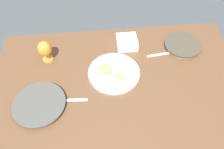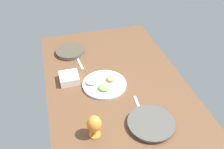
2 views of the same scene
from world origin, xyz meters
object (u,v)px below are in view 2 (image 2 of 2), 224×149
(hurricane_glass_orange, at_px, (94,125))
(dinner_plate_left, at_px, (70,51))
(dinner_plate_right, at_px, (151,123))
(square_bowl_white, at_px, (69,78))
(fruit_platter, at_px, (104,84))

(hurricane_glass_orange, bearing_deg, dinner_plate_left, -178.53)
(dinner_plate_right, xyz_separation_m, square_bowl_white, (-0.56, -0.44, 0.02))
(fruit_platter, bearing_deg, hurricane_glass_orange, -20.33)
(dinner_plate_left, distance_m, hurricane_glass_orange, 0.94)
(fruit_platter, bearing_deg, dinner_plate_right, 23.98)
(dinner_plate_left, bearing_deg, hurricane_glass_orange, 1.47)
(fruit_platter, height_order, square_bowl_white, square_bowl_white)
(fruit_platter, bearing_deg, square_bowl_white, -116.14)
(dinner_plate_right, height_order, square_bowl_white, square_bowl_white)
(dinner_plate_left, distance_m, dinner_plate_right, 1.02)
(hurricane_glass_orange, distance_m, square_bowl_white, 0.55)
(square_bowl_white, bearing_deg, fruit_platter, 63.86)
(fruit_platter, xyz_separation_m, square_bowl_white, (-0.12, -0.24, 0.02))
(fruit_platter, distance_m, square_bowl_white, 0.27)
(fruit_platter, relative_size, square_bowl_white, 2.32)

